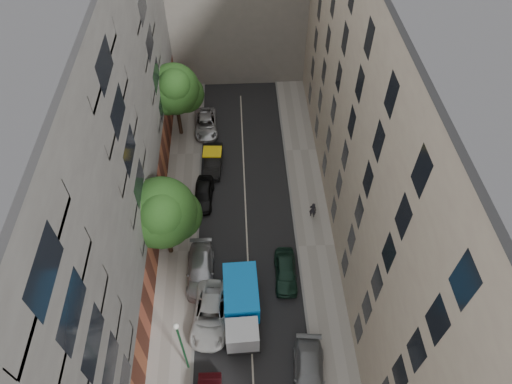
{
  "coord_description": "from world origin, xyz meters",
  "views": [
    {
      "loc": [
        -0.31,
        -20.29,
        30.62
      ],
      "look_at": [
        0.73,
        0.85,
        6.0
      ],
      "focal_mm": 32.0,
      "sensor_mm": 36.0,
      "label": 1
    }
  ],
  "objects": [
    {
      "name": "ground",
      "position": [
        0.0,
        0.0,
        0.0
      ],
      "size": [
        120.0,
        120.0,
        0.0
      ],
      "primitive_type": "plane",
      "color": "#4C4C49",
      "rests_on": "ground"
    },
    {
      "name": "road_surface",
      "position": [
        0.0,
        0.0,
        0.01
      ],
      "size": [
        8.0,
        44.0,
        0.02
      ],
      "primitive_type": "cube",
      "color": "black",
      "rests_on": "ground"
    },
    {
      "name": "sidewalk_left",
      "position": [
        -5.5,
        0.0,
        0.07
      ],
      "size": [
        3.0,
        44.0,
        0.15
      ],
      "primitive_type": "cube",
      "color": "gray",
      "rests_on": "ground"
    },
    {
      "name": "sidewalk_right",
      "position": [
        5.5,
        0.0,
        0.07
      ],
      "size": [
        3.0,
        44.0,
        0.15
      ],
      "primitive_type": "cube",
      "color": "gray",
      "rests_on": "ground"
    },
    {
      "name": "building_left",
      "position": [
        -11.0,
        0.0,
        10.0
      ],
      "size": [
        8.0,
        44.0,
        20.0
      ],
      "primitive_type": "cube",
      "color": "#494744",
      "rests_on": "ground"
    },
    {
      "name": "building_right",
      "position": [
        11.0,
        0.0,
        10.0
      ],
      "size": [
        8.0,
        44.0,
        20.0
      ],
      "primitive_type": "cube",
      "color": "tan",
      "rests_on": "ground"
    },
    {
      "name": "tarp_truck",
      "position": [
        -0.6,
        -5.64,
        1.48
      ],
      "size": [
        2.48,
        5.89,
        2.69
      ],
      "rotation": [
        0.0,
        0.0,
        0.03
      ],
      "color": "black",
      "rests_on": "ground"
    },
    {
      "name": "car_left_2",
      "position": [
        -2.8,
        -5.8,
        0.74
      ],
      "size": [
        3.05,
        5.59,
        1.49
      ],
      "primitive_type": "imported",
      "rotation": [
        0.0,
        0.0,
        -0.11
      ],
      "color": "silver",
      "rests_on": "ground"
    },
    {
      "name": "car_left_3",
      "position": [
        -3.6,
        -2.2,
        0.73
      ],
      "size": [
        2.06,
        5.03,
        1.46
      ],
      "primitive_type": "imported",
      "rotation": [
        0.0,
        0.0,
        0.0
      ],
      "color": "#B2B2B6",
      "rests_on": "ground"
    },
    {
      "name": "car_left_4",
      "position": [
        -3.6,
        5.4,
        0.69
      ],
      "size": [
        1.93,
        4.18,
        1.38
      ],
      "primitive_type": "imported",
      "rotation": [
        0.0,
        0.0,
        -0.07
      ],
      "color": "black",
      "rests_on": "ground"
    },
    {
      "name": "car_left_5",
      "position": [
        -2.8,
        9.4,
        0.71
      ],
      "size": [
        1.77,
        4.42,
        1.43
      ],
      "primitive_type": "imported",
      "rotation": [
        0.0,
        0.0,
        -0.06
      ],
      "color": "black",
      "rests_on": "ground"
    },
    {
      "name": "car_left_6",
      "position": [
        -3.58,
        14.6,
        0.66
      ],
      "size": [
        2.44,
        4.88,
        1.33
      ],
      "primitive_type": "imported",
      "rotation": [
        0.0,
        0.0,
        0.05
      ],
      "color": "#BCBDC2",
      "rests_on": "ground"
    },
    {
      "name": "car_right_1",
      "position": [
        3.6,
        -10.26,
        0.71
      ],
      "size": [
        2.49,
        5.1,
        1.43
      ],
      "primitive_type": "imported",
      "rotation": [
        0.0,
        0.0,
        -0.1
      ],
      "color": "slate",
      "rests_on": "ground"
    },
    {
      "name": "car_right_2",
      "position": [
        2.8,
        -2.6,
        0.7
      ],
      "size": [
        1.79,
        4.15,
        1.4
      ],
      "primitive_type": "imported",
      "rotation": [
        0.0,
        0.0,
        -0.03
      ],
      "color": "#142E22",
      "rests_on": "ground"
    },
    {
      "name": "tree_mid",
      "position": [
        -5.97,
        -0.04,
        4.92
      ],
      "size": [
        5.46,
        5.21,
        7.51
      ],
      "color": "#382619",
      "rests_on": "sidewalk_left"
    },
    {
      "name": "tree_far",
      "position": [
        -5.95,
        13.89,
        5.29
      ],
      "size": [
        4.99,
        4.67,
        7.76
      ],
      "color": "#382619",
      "rests_on": "sidewalk_left"
    },
    {
      "name": "lamp_post",
      "position": [
        -4.25,
        -9.18,
        4.12
      ],
      "size": [
        0.36,
        0.36,
        6.46
      ],
      "color": "#17522B",
      "rests_on": "sidewalk_left"
    },
    {
      "name": "pedestrian",
      "position": [
        5.57,
        2.99,
        0.96
      ],
      "size": [
        0.69,
        0.58,
        1.62
      ],
      "primitive_type": "imported",
      "rotation": [
        0.0,
        0.0,
        2.74
      ],
      "color": "black",
      "rests_on": "sidewalk_right"
    }
  ]
}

